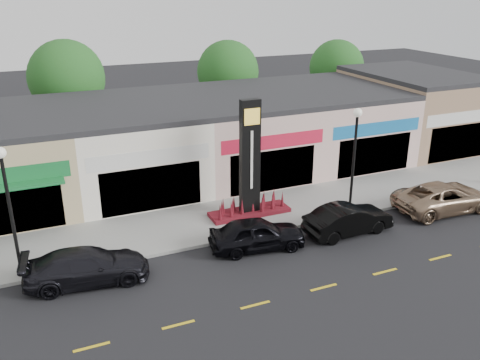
% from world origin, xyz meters
% --- Properties ---
extents(ground, '(120.00, 120.00, 0.00)m').
position_xyz_m(ground, '(0.00, 0.00, 0.00)').
color(ground, black).
rests_on(ground, ground).
extents(sidewalk, '(52.00, 4.30, 0.15)m').
position_xyz_m(sidewalk, '(0.00, 4.35, 0.07)').
color(sidewalk, gray).
rests_on(sidewalk, ground).
extents(curb, '(52.00, 0.20, 0.15)m').
position_xyz_m(curb, '(0.00, 2.10, 0.07)').
color(curb, gray).
rests_on(curb, ground).
extents(shop_beige, '(7.00, 10.85, 4.80)m').
position_xyz_m(shop_beige, '(-8.50, 11.46, 2.40)').
color(shop_beige, tan).
rests_on(shop_beige, ground).
extents(shop_cream, '(7.00, 10.01, 4.80)m').
position_xyz_m(shop_cream, '(-1.50, 11.47, 2.40)').
color(shop_cream, silver).
rests_on(shop_cream, ground).
extents(shop_pink_w, '(7.00, 10.01, 4.80)m').
position_xyz_m(shop_pink_w, '(5.50, 11.47, 2.40)').
color(shop_pink_w, '#C89E98').
rests_on(shop_pink_w, ground).
extents(shop_pink_e, '(7.00, 10.01, 4.80)m').
position_xyz_m(shop_pink_e, '(12.50, 11.47, 2.40)').
color(shop_pink_e, '#C89E98').
rests_on(shop_pink_e, ground).
extents(shop_tan, '(7.00, 10.01, 5.30)m').
position_xyz_m(shop_tan, '(19.50, 11.48, 2.65)').
color(shop_tan, '#876E4F').
rests_on(shop_tan, ground).
extents(tree_rear_west, '(5.20, 5.20, 7.83)m').
position_xyz_m(tree_rear_west, '(-4.00, 19.50, 5.22)').
color(tree_rear_west, '#382619').
rests_on(tree_rear_west, ground).
extents(tree_rear_mid, '(4.80, 4.80, 7.29)m').
position_xyz_m(tree_rear_mid, '(8.00, 19.50, 4.88)').
color(tree_rear_mid, '#382619').
rests_on(tree_rear_mid, ground).
extents(tree_rear_east, '(4.60, 4.60, 6.94)m').
position_xyz_m(tree_rear_east, '(18.00, 19.50, 4.63)').
color(tree_rear_east, '#382619').
rests_on(tree_rear_east, ground).
extents(lamp_west_near, '(0.44, 0.44, 5.47)m').
position_xyz_m(lamp_west_near, '(-8.00, 2.50, 3.48)').
color(lamp_west_near, black).
rests_on(lamp_west_near, sidewalk).
extents(lamp_east_near, '(0.44, 0.44, 5.47)m').
position_xyz_m(lamp_east_near, '(8.00, 2.50, 3.48)').
color(lamp_east_near, black).
rests_on(lamp_east_near, sidewalk).
extents(pylon_sign, '(4.20, 1.30, 6.00)m').
position_xyz_m(pylon_sign, '(3.00, 4.20, 2.27)').
color(pylon_sign, '#540E10').
rests_on(pylon_sign, sidewalk).
extents(car_dark_sedan, '(2.54, 5.11, 1.42)m').
position_xyz_m(car_dark_sedan, '(-5.54, 1.12, 0.71)').
color(car_dark_sedan, black).
rests_on(car_dark_sedan, ground).
extents(car_black_sedan, '(2.36, 4.54, 1.48)m').
position_xyz_m(car_black_sedan, '(1.91, 0.94, 0.74)').
color(car_black_sedan, black).
rests_on(car_black_sedan, ground).
extents(car_black_conv, '(1.73, 4.47, 1.45)m').
position_xyz_m(car_black_conv, '(6.58, 0.61, 0.73)').
color(car_black_conv, black).
rests_on(car_black_conv, ground).
extents(car_gold_suv, '(2.70, 5.53, 1.51)m').
position_xyz_m(car_gold_suv, '(12.74, 0.86, 0.76)').
color(car_gold_suv, '#987C61').
rests_on(car_gold_suv, ground).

